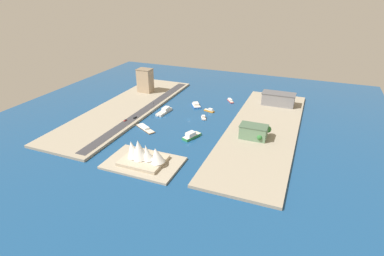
{
  "coord_description": "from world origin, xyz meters",
  "views": [
    {
      "loc": [
        -123.31,
        296.01,
        141.34
      ],
      "look_at": [
        -13.87,
        24.8,
        2.51
      ],
      "focal_mm": 28.67,
      "sensor_mm": 36.0,
      "label": 1
    }
  ],
  "objects": [
    {
      "name": "opera_landmark",
      "position": [
        -0.25,
        102.68,
        9.93
      ],
      "size": [
        38.86,
        29.1,
        20.85
      ],
      "color": "#BCAD93",
      "rests_on": "peninsula_point"
    },
    {
      "name": "road_strip",
      "position": [
        58.13,
        0.0,
        2.71
      ],
      "size": [
        11.39,
        228.0,
        0.15
      ],
      "primitive_type": "cube",
      "color": "#38383D",
      "rests_on": "quay_east"
    },
    {
      "name": "suv_black",
      "position": [
        55.81,
        24.93,
        3.56
      ],
      "size": [
        2.11,
        5.21,
        1.6
      ],
      "color": "black",
      "rests_on": "road_strip"
    },
    {
      "name": "ground_plane",
      "position": [
        0.0,
        0.0,
        0.0
      ],
      "size": [
        440.0,
        440.0,
        0.0
      ],
      "primitive_type": "plane",
      "color": "navy"
    },
    {
      "name": "terminal_long_green",
      "position": [
        -78.36,
        23.62,
        9.44
      ],
      "size": [
        26.77,
        16.06,
        13.57
      ],
      "color": "slate",
      "rests_on": "quay_west"
    },
    {
      "name": "yacht_sleek_gray",
      "position": [
        -14.77,
        -8.39,
        1.27
      ],
      "size": [
        9.29,
        12.48,
        3.75
      ],
      "color": "#999EA3",
      "rests_on": "ground_plane"
    },
    {
      "name": "catamaran_blue",
      "position": [
        7.54,
        -42.29,
        1.48
      ],
      "size": [
        17.14,
        20.0,
        3.92
      ],
      "color": "blue",
      "rests_on": "ground_plane"
    },
    {
      "name": "ferry_white_commuter",
      "position": [
        35.16,
        -7.87,
        2.05
      ],
      "size": [
        9.75,
        28.47,
        5.59
      ],
      "color": "silver",
      "rests_on": "ground_plane"
    },
    {
      "name": "water_taxi_orange",
      "position": [
        -13.89,
        -31.23,
        1.58
      ],
      "size": [
        14.49,
        7.21,
        4.36
      ],
      "color": "orange",
      "rests_on": "ground_plane"
    },
    {
      "name": "peninsula_point",
      "position": [
        -0.23,
        102.68,
        1.0
      ],
      "size": [
        64.22,
        42.57,
        2.0
      ],
      "primitive_type": "cube",
      "color": "#A89E89",
      "rests_on": "ground_plane"
    },
    {
      "name": "tugboat_red",
      "position": [
        -28.1,
        -74.99,
        1.27
      ],
      "size": [
        11.83,
        14.28,
        3.21
      ],
      "color": "red",
      "rests_on": "ground_plane"
    },
    {
      "name": "barge_flat_brown",
      "position": [
        34.25,
        40.7,
        1.16
      ],
      "size": [
        28.55,
        20.68,
        3.01
      ],
      "color": "brown",
      "rests_on": "ground_plane"
    },
    {
      "name": "quay_west",
      "position": [
        -83.74,
        0.0,
        1.32
      ],
      "size": [
        70.0,
        240.0,
        2.63
      ],
      "primitive_type": "cube",
      "color": "#9E937F",
      "rests_on": "ground_plane"
    },
    {
      "name": "pickup_red",
      "position": [
        61.77,
        35.78,
        3.49
      ],
      "size": [
        1.88,
        4.55,
        1.42
      ],
      "color": "black",
      "rests_on": "road_strip"
    },
    {
      "name": "park_tree_cluster",
      "position": [
        -87.54,
        19.24,
        9.08
      ],
      "size": [
        16.96,
        23.19,
        10.62
      ],
      "color": "brown",
      "rests_on": "quay_west"
    },
    {
      "name": "traffic_light_waterfront",
      "position": [
        51.39,
        -11.81,
        6.97
      ],
      "size": [
        0.36,
        0.36,
        6.5
      ],
      "color": "black",
      "rests_on": "quay_east"
    },
    {
      "name": "warehouse_low_gray",
      "position": [
        -88.36,
        -78.89,
        10.33
      ],
      "size": [
        40.32,
        19.07,
        15.35
      ],
      "color": "gray",
      "rests_on": "quay_west"
    },
    {
      "name": "ferry_green_doubledeck",
      "position": [
        -19.98,
        41.29,
        2.5
      ],
      "size": [
        14.66,
        23.19,
        6.63
      ],
      "color": "#2D8C4C",
      "rests_on": "ground_plane"
    },
    {
      "name": "apartment_midrise_tan",
      "position": [
        91.53,
        -62.34,
        18.81
      ],
      "size": [
        19.74,
        15.87,
        32.3
      ],
      "color": "tan",
      "rests_on": "quay_east"
    },
    {
      "name": "quay_east",
      "position": [
        83.74,
        0.0,
        1.32
      ],
      "size": [
        70.0,
        240.0,
        2.63
      ],
      "primitive_type": "cube",
      "color": "#9E937F",
      "rests_on": "ground_plane"
    }
  ]
}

